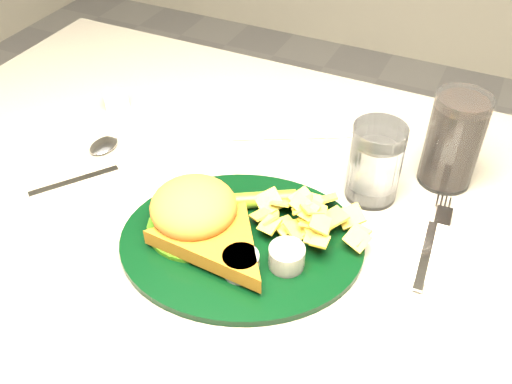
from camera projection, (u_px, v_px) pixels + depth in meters
table at (258, 384)px, 0.96m from camera, size 1.20×0.80×0.75m
dinner_plate at (241, 224)px, 0.67m from camera, size 0.36×0.34×0.07m
water_glass at (375, 163)px, 0.73m from camera, size 0.08×0.08×0.11m
cola_glass at (454, 141)px, 0.74m from camera, size 0.08×0.08×0.13m
fork_napkin at (427, 250)px, 0.68m from camera, size 0.13×0.16×0.01m
spoon at (74, 180)px, 0.78m from camera, size 0.13×0.16×0.01m
ramekin at (117, 101)px, 0.92m from camera, size 0.05×0.05×0.03m
wrapped_straw at (287, 137)px, 0.86m from camera, size 0.21×0.16×0.01m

